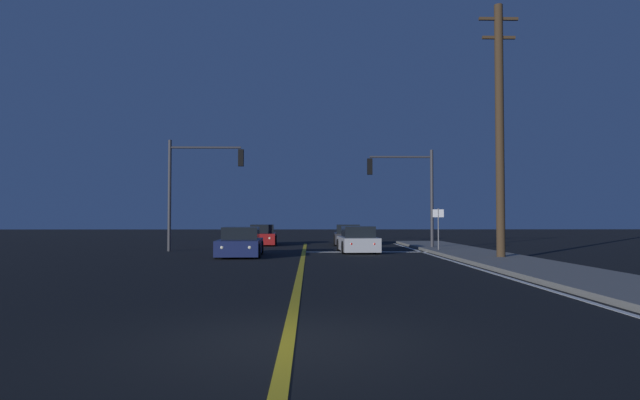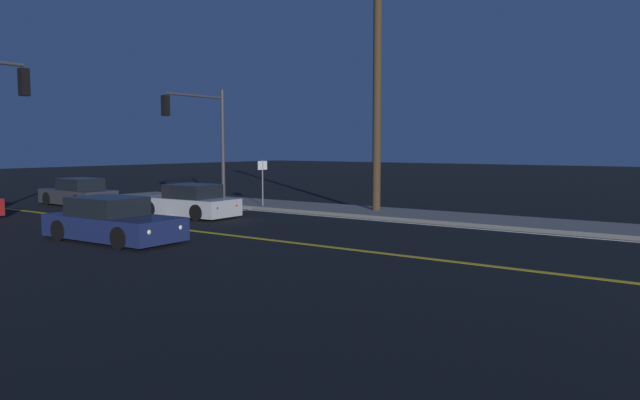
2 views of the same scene
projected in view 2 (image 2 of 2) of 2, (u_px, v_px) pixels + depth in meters
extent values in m
cube|color=slate|center=(461.00, 219.00, 23.22)|extent=(3.20, 40.20, 0.15)
cube|color=gold|center=(349.00, 249.00, 16.77)|extent=(0.20, 37.97, 0.01)
cube|color=white|center=(441.00, 226.00, 21.73)|extent=(0.16, 37.97, 0.01)
cube|color=white|center=(195.00, 215.00, 24.96)|extent=(6.37, 0.50, 0.01)
cube|color=navy|center=(114.00, 227.00, 18.25)|extent=(2.05, 4.63, 0.68)
cube|color=black|center=(107.00, 207.00, 18.35)|extent=(1.69, 2.16, 0.60)
cylinder|color=black|center=(168.00, 231.00, 18.21)|extent=(0.24, 0.65, 0.64)
cylinder|color=black|center=(120.00, 238.00, 16.76)|extent=(0.24, 0.65, 0.64)
cylinder|color=black|center=(108.00, 224.00, 19.77)|extent=(0.24, 0.65, 0.64)
cylinder|color=black|center=(60.00, 230.00, 18.31)|extent=(0.24, 0.65, 0.64)
sphere|color=#FFF4CC|center=(179.00, 227.00, 17.51)|extent=(0.18, 0.18, 0.18)
sphere|color=#FFF4CC|center=(148.00, 232.00, 16.54)|extent=(0.18, 0.18, 0.18)
sphere|color=red|center=(85.00, 217.00, 19.95)|extent=(0.14, 0.14, 0.14)
sphere|color=red|center=(53.00, 221.00, 18.98)|extent=(0.14, 0.14, 0.14)
cube|color=#B2B5BA|center=(188.00, 206.00, 24.56)|extent=(1.95, 4.32, 0.68)
cube|color=black|center=(193.00, 192.00, 24.36)|extent=(1.61, 2.01, 0.60)
cylinder|color=black|center=(151.00, 209.00, 24.59)|extent=(0.25, 0.65, 0.64)
cylinder|color=black|center=(181.00, 205.00, 25.98)|extent=(0.25, 0.65, 0.64)
cylinder|color=black|center=(197.00, 213.00, 23.15)|extent=(0.25, 0.65, 0.64)
cylinder|color=black|center=(226.00, 209.00, 24.54)|extent=(0.25, 0.65, 0.64)
sphere|color=#FFF4CC|center=(144.00, 202.00, 25.22)|extent=(0.18, 0.18, 0.18)
sphere|color=#FFF4CC|center=(164.00, 200.00, 26.14)|extent=(0.18, 0.18, 0.18)
sphere|color=red|center=(217.00, 208.00, 22.95)|extent=(0.14, 0.14, 0.14)
sphere|color=red|center=(236.00, 206.00, 23.88)|extent=(0.14, 0.14, 0.14)
cube|color=#2D2D33|center=(78.00, 197.00, 29.16)|extent=(1.85, 4.30, 0.68)
cube|color=black|center=(80.00, 184.00, 28.95)|extent=(1.54, 2.00, 0.60)
cylinder|color=black|center=(48.00, 199.00, 29.33)|extent=(0.24, 0.65, 0.64)
cylinder|color=black|center=(78.00, 196.00, 30.60)|extent=(0.24, 0.65, 0.64)
cylinder|color=black|center=(77.00, 202.00, 27.74)|extent=(0.24, 0.65, 0.64)
cylinder|color=black|center=(108.00, 199.00, 29.00)|extent=(0.24, 0.65, 0.64)
sphere|color=#FFF4CC|center=(45.00, 194.00, 29.98)|extent=(0.18, 0.18, 0.18)
sphere|color=#FFF4CC|center=(65.00, 192.00, 30.82)|extent=(0.18, 0.18, 0.18)
sphere|color=red|center=(92.00, 198.00, 27.47)|extent=(0.14, 0.14, 0.14)
sphere|color=red|center=(112.00, 196.00, 28.31)|extent=(0.14, 0.14, 0.14)
cylinder|color=#38383D|center=(223.00, 148.00, 29.27)|extent=(0.18, 0.18, 5.60)
cylinder|color=#38383D|center=(195.00, 96.00, 27.64)|extent=(3.50, 0.12, 0.12)
cube|color=black|center=(165.00, 106.00, 26.27)|extent=(0.28, 0.28, 0.90)
sphere|color=red|center=(165.00, 99.00, 26.25)|extent=(0.22, 0.22, 0.22)
sphere|color=#4C2D05|center=(165.00, 106.00, 26.27)|extent=(0.22, 0.22, 0.22)
sphere|color=#0A3814|center=(166.00, 112.00, 26.29)|extent=(0.22, 0.22, 0.22)
cube|color=black|center=(24.00, 82.00, 19.72)|extent=(0.28, 0.28, 0.90)
sphere|color=red|center=(24.00, 74.00, 19.69)|extent=(0.22, 0.22, 0.22)
sphere|color=#4C2D05|center=(24.00, 82.00, 19.72)|extent=(0.22, 0.22, 0.22)
sphere|color=#0A3814|center=(24.00, 90.00, 19.74)|extent=(0.22, 0.22, 0.22)
cylinder|color=#42301E|center=(377.00, 87.00, 25.28)|extent=(0.36, 0.36, 10.77)
cylinder|color=slate|center=(263.00, 184.00, 27.55)|extent=(0.06, 0.06, 2.25)
cube|color=white|center=(262.00, 165.00, 27.47)|extent=(0.56, 0.08, 0.40)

